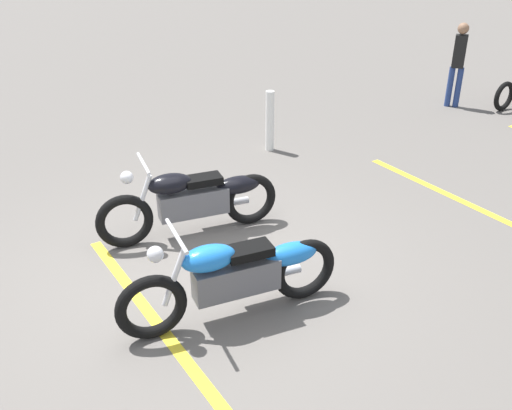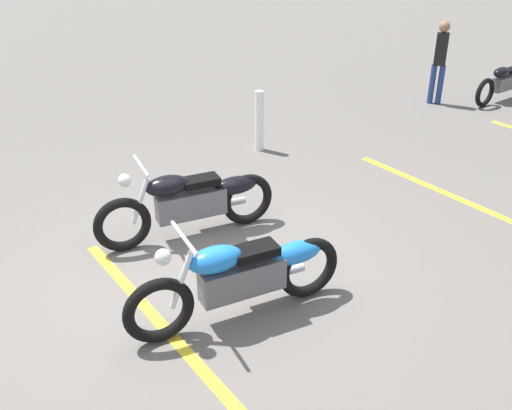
% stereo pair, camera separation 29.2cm
% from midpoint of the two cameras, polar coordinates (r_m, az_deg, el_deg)
% --- Properties ---
extents(ground_plane, '(60.00, 60.00, 0.00)m').
position_cam_midpoint_polar(ground_plane, '(6.33, -3.71, -6.65)').
color(ground_plane, '#66605B').
extents(motorcycle_bright_foreground, '(2.22, 0.62, 1.04)m').
position_cam_midpoint_polar(motorcycle_bright_foreground, '(5.44, -0.35, -7.00)').
color(motorcycle_bright_foreground, black).
rests_on(motorcycle_bright_foreground, ground).
extents(motorcycle_dark_foreground, '(2.22, 0.66, 1.04)m').
position_cam_midpoint_polar(motorcycle_dark_foreground, '(6.84, -5.00, 0.53)').
color(motorcycle_dark_foreground, black).
rests_on(motorcycle_dark_foreground, ground).
extents(bystander_near_row, '(0.29, 0.29, 1.64)m').
position_cam_midpoint_polar(bystander_near_row, '(12.25, 20.21, 13.35)').
color(bystander_near_row, navy).
rests_on(bystander_near_row, ground).
extents(bollard_post, '(0.14, 0.14, 0.99)m').
position_cam_midpoint_polar(bollard_post, '(9.36, 2.29, 8.36)').
color(bollard_post, white).
rests_on(bollard_post, ground).
extents(parking_stripe_near, '(0.21, 3.20, 0.01)m').
position_cam_midpoint_polar(parking_stripe_near, '(5.79, -9.17, -10.63)').
color(parking_stripe_near, yellow).
rests_on(parking_stripe_near, ground).
extents(parking_stripe_mid, '(0.21, 3.20, 0.01)m').
position_cam_midpoint_polar(parking_stripe_mid, '(8.39, 20.27, 0.64)').
color(parking_stripe_mid, yellow).
rests_on(parking_stripe_mid, ground).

